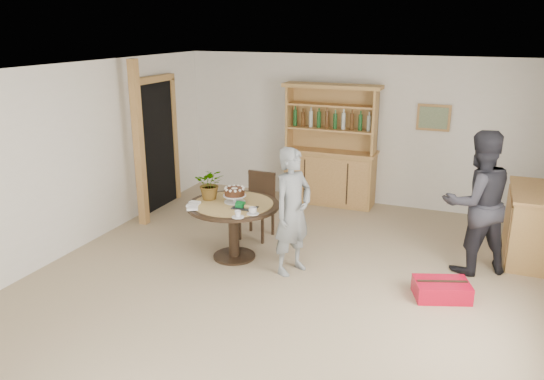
% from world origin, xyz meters
% --- Properties ---
extents(ground, '(7.00, 7.00, 0.00)m').
position_xyz_m(ground, '(0.00, 0.00, 0.00)').
color(ground, tan).
rests_on(ground, ground).
extents(room_shell, '(6.04, 7.04, 2.52)m').
position_xyz_m(room_shell, '(0.00, 0.01, 1.74)').
color(room_shell, white).
rests_on(room_shell, ground).
extents(doorway, '(0.13, 1.10, 2.18)m').
position_xyz_m(doorway, '(-2.93, 2.00, 1.11)').
color(doorway, black).
rests_on(doorway, ground).
extents(pine_post, '(0.12, 0.12, 2.50)m').
position_xyz_m(pine_post, '(-2.70, 1.20, 1.25)').
color(pine_post, tan).
rests_on(pine_post, ground).
extents(hutch, '(1.62, 0.54, 2.04)m').
position_xyz_m(hutch, '(-0.30, 3.24, 0.69)').
color(hutch, tan).
rests_on(hutch, ground).
extents(sideboard, '(0.54, 1.26, 0.94)m').
position_xyz_m(sideboard, '(2.74, 2.00, 0.47)').
color(sideboard, tan).
rests_on(sideboard, ground).
extents(dining_table, '(1.20, 1.20, 0.76)m').
position_xyz_m(dining_table, '(-0.85, 0.58, 0.60)').
color(dining_table, black).
rests_on(dining_table, ground).
extents(dining_chair, '(0.44, 0.44, 0.95)m').
position_xyz_m(dining_chair, '(-0.85, 1.41, 0.54)').
color(dining_chair, black).
rests_on(dining_chair, ground).
extents(birthday_cake, '(0.30, 0.30, 0.20)m').
position_xyz_m(birthday_cake, '(-0.85, 0.63, 0.88)').
color(birthday_cake, white).
rests_on(birthday_cake, dining_table).
extents(flower_vase, '(0.47, 0.44, 0.42)m').
position_xyz_m(flower_vase, '(-1.20, 0.63, 0.97)').
color(flower_vase, '#3F7233').
rests_on(flower_vase, dining_table).
extents(gift_tray, '(0.30, 0.20, 0.08)m').
position_xyz_m(gift_tray, '(-0.64, 0.45, 0.79)').
color(gift_tray, black).
rests_on(gift_tray, dining_table).
extents(coffee_cup_a, '(0.15, 0.15, 0.09)m').
position_xyz_m(coffee_cup_a, '(-0.45, 0.30, 0.80)').
color(coffee_cup_a, silver).
rests_on(coffee_cup_a, dining_table).
extents(coffee_cup_b, '(0.15, 0.15, 0.08)m').
position_xyz_m(coffee_cup_b, '(-0.57, 0.13, 0.79)').
color(coffee_cup_b, silver).
rests_on(coffee_cup_b, dining_table).
extents(napkins, '(0.24, 0.33, 0.03)m').
position_xyz_m(napkins, '(-1.26, 0.27, 0.77)').
color(napkins, white).
rests_on(napkins, dining_table).
extents(teen_boy, '(0.58, 0.68, 1.59)m').
position_xyz_m(teen_boy, '(-0.00, 0.48, 0.79)').
color(teen_boy, slate).
rests_on(teen_boy, ground).
extents(adult_person, '(1.09, 1.03, 1.79)m').
position_xyz_m(adult_person, '(2.07, 1.33, 0.90)').
color(adult_person, black).
rests_on(adult_person, ground).
extents(red_suitcase, '(0.70, 0.58, 0.21)m').
position_xyz_m(red_suitcase, '(1.80, 0.46, 0.10)').
color(red_suitcase, '#BB0923').
rests_on(red_suitcase, ground).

